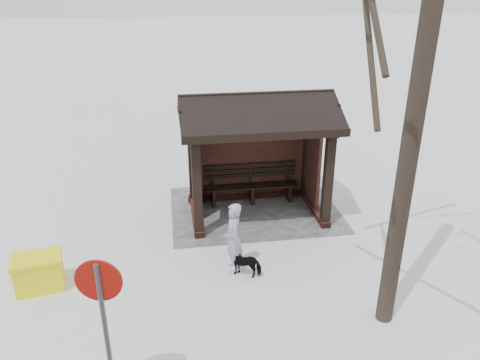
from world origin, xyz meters
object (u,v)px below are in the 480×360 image
object	(u,v)px
dog	(245,261)
grit_bin	(39,272)
bus_shelter	(256,129)
road_sign	(102,304)
pedestrian	(233,238)

from	to	relation	value
dog	grit_bin	bearing A→B (deg)	-69.63
bus_shelter	dog	world-z (taller)	bus_shelter
grit_bin	road_sign	bearing A→B (deg)	110.03
bus_shelter	grit_bin	size ratio (longest dim) A/B	3.64
pedestrian	grit_bin	xyz separation A→B (m)	(3.73, 0.03, -0.39)
dog	pedestrian	bearing A→B (deg)	-104.12
road_sign	bus_shelter	bearing A→B (deg)	-108.39
bus_shelter	pedestrian	world-z (taller)	bus_shelter
grit_bin	dog	bearing A→B (deg)	168.61
bus_shelter	grit_bin	xyz separation A→B (m)	(4.64, 2.53, -1.81)
bus_shelter	dog	bearing A→B (deg)	75.66
grit_bin	pedestrian	bearing A→B (deg)	170.99
grit_bin	bus_shelter	bearing A→B (deg)	-160.79
pedestrian	road_sign	bearing A→B (deg)	-35.04
pedestrian	grit_bin	bearing A→B (deg)	-89.15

